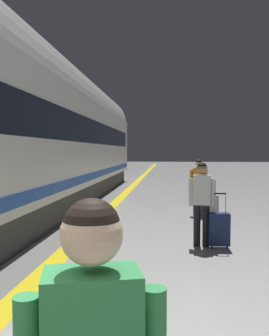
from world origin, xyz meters
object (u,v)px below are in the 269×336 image
at_px(suitcase_mid, 211,205).
at_px(passenger_mid, 199,183).
at_px(passenger_near, 202,198).
at_px(suitcase_near, 219,229).

bearing_deg(suitcase_mid, passenger_mid, 133.30).
xyz_separation_m(passenger_near, passenger_mid, (0.22, 3.38, -0.01)).
xyz_separation_m(passenger_near, suitcase_near, (0.32, -0.12, -0.58)).
bearing_deg(passenger_near, suitcase_mid, 79.84).
relative_size(passenger_near, suitcase_near, 1.53).
height_order(suitcase_near, suitcase_mid, suitcase_near).
xyz_separation_m(passenger_mid, suitcase_mid, (0.32, -0.34, -0.59)).
bearing_deg(passenger_mid, suitcase_mid, -46.70).
bearing_deg(passenger_mid, suitcase_near, -88.43).
bearing_deg(suitcase_mid, passenger_near, -100.16).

